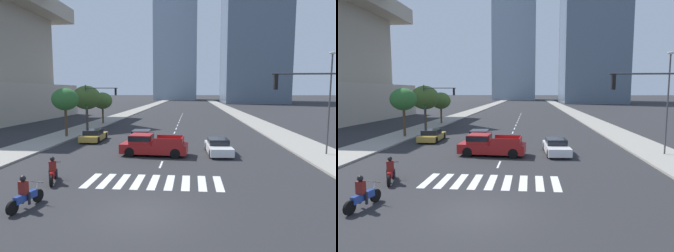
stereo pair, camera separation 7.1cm
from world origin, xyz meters
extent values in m
plane|color=#28282B|center=(0.00, 0.00, 0.00)|extent=(800.00, 800.00, 0.00)
cube|color=gray|center=(12.44, 30.00, 0.07)|extent=(4.00, 260.00, 0.15)
cube|color=gray|center=(-12.44, 30.00, 0.07)|extent=(4.00, 260.00, 0.15)
cube|color=silver|center=(-3.60, 4.22, 0.00)|extent=(0.45, 2.81, 0.01)
cube|color=silver|center=(-2.70, 4.22, 0.00)|extent=(0.45, 2.81, 0.01)
cube|color=silver|center=(-1.80, 4.22, 0.00)|extent=(0.45, 2.81, 0.01)
cube|color=silver|center=(-0.90, 4.22, 0.00)|extent=(0.45, 2.81, 0.01)
cube|color=silver|center=(0.00, 4.22, 0.00)|extent=(0.45, 2.81, 0.01)
cube|color=silver|center=(0.90, 4.22, 0.00)|extent=(0.45, 2.81, 0.01)
cube|color=silver|center=(1.80, 4.22, 0.00)|extent=(0.45, 2.81, 0.01)
cube|color=silver|center=(2.70, 4.22, 0.00)|extent=(0.45, 2.81, 0.01)
cube|color=silver|center=(3.60, 4.22, 0.00)|extent=(0.45, 2.81, 0.01)
cube|color=silver|center=(0.00, 8.22, 0.00)|extent=(0.14, 2.00, 0.01)
cube|color=silver|center=(0.00, 12.22, 0.00)|extent=(0.14, 2.00, 0.01)
cube|color=silver|center=(0.00, 16.22, 0.00)|extent=(0.14, 2.00, 0.01)
cube|color=silver|center=(0.00, 20.22, 0.00)|extent=(0.14, 2.00, 0.01)
cube|color=silver|center=(0.00, 24.22, 0.00)|extent=(0.14, 2.00, 0.01)
cube|color=silver|center=(0.00, 28.22, 0.00)|extent=(0.14, 2.00, 0.01)
cube|color=silver|center=(0.00, 32.22, 0.00)|extent=(0.14, 2.00, 0.01)
cube|color=silver|center=(0.00, 36.22, 0.00)|extent=(0.14, 2.00, 0.01)
cube|color=silver|center=(0.00, 40.22, 0.00)|extent=(0.14, 2.00, 0.01)
cube|color=silver|center=(0.00, 44.22, 0.00)|extent=(0.14, 2.00, 0.01)
cube|color=silver|center=(0.00, 48.22, 0.00)|extent=(0.14, 2.00, 0.01)
cube|color=silver|center=(0.00, 52.22, 0.00)|extent=(0.14, 2.00, 0.01)
cube|color=silver|center=(0.00, 56.22, 0.00)|extent=(0.14, 2.00, 0.01)
cylinder|color=black|center=(-4.91, 0.81, 0.30)|extent=(0.24, 0.61, 0.60)
cylinder|color=black|center=(-5.22, -0.68, 0.30)|extent=(0.24, 0.61, 0.60)
cube|color=navy|center=(-5.07, 0.07, 0.52)|extent=(0.46, 1.23, 0.32)
cylinder|color=#B2B2B7|center=(-4.93, 0.71, 0.60)|extent=(0.12, 0.32, 0.67)
cylinder|color=black|center=(-4.92, 0.76, 0.97)|extent=(0.69, 0.18, 0.04)
cube|color=maroon|center=(-5.09, -0.03, 0.96)|extent=(0.40, 0.31, 0.55)
sphere|color=black|center=(-5.09, -0.03, 1.36)|extent=(0.26, 0.26, 0.26)
cylinder|color=black|center=(-5.24, 0.10, 0.47)|extent=(0.14, 0.14, 0.55)
cylinder|color=black|center=(-4.89, 0.03, 0.47)|extent=(0.14, 0.14, 0.55)
cylinder|color=black|center=(-5.85, 4.49, 0.30)|extent=(0.30, 0.61, 0.60)
cylinder|color=black|center=(-5.35, 2.97, 0.30)|extent=(0.30, 0.61, 0.60)
cube|color=maroon|center=(-5.60, 3.73, 0.52)|extent=(0.60, 1.28, 0.32)
cylinder|color=#B2B2B7|center=(-5.82, 4.39, 0.60)|extent=(0.16, 0.32, 0.67)
cylinder|color=black|center=(-5.83, 4.44, 0.97)|extent=(0.68, 0.25, 0.04)
cube|color=maroon|center=(-5.57, 3.64, 0.96)|extent=(0.42, 0.34, 0.55)
sphere|color=black|center=(-5.57, 3.64, 1.36)|extent=(0.26, 0.26, 0.26)
cylinder|color=black|center=(-5.77, 3.68, 0.47)|extent=(0.15, 0.15, 0.55)
cylinder|color=black|center=(-5.43, 3.79, 0.47)|extent=(0.15, 0.15, 0.55)
cube|color=maroon|center=(-0.85, 11.17, 0.59)|extent=(5.36, 2.34, 0.75)
cube|color=maroon|center=(-1.89, 11.24, 1.32)|extent=(1.80, 1.93, 0.70)
cube|color=black|center=(-1.89, 11.24, 1.40)|extent=(1.82, 1.97, 0.39)
cube|color=maroon|center=(0.24, 10.14, 1.25)|extent=(2.20, 0.23, 0.55)
cube|color=maroon|center=(0.37, 12.03, 1.25)|extent=(2.20, 0.23, 0.55)
cube|color=maroon|center=(1.40, 11.01, 1.25)|extent=(0.21, 1.90, 0.55)
cylinder|color=black|center=(-2.68, 10.41, 0.38)|extent=(0.78, 0.31, 0.76)
cylinder|color=black|center=(-2.56, 12.17, 0.38)|extent=(0.78, 0.31, 0.76)
cylinder|color=black|center=(0.87, 10.16, 0.38)|extent=(0.78, 0.31, 0.76)
cylinder|color=black|center=(0.99, 11.93, 0.38)|extent=(0.78, 0.31, 0.76)
cube|color=black|center=(-2.77, 16.47, 0.50)|extent=(1.99, 4.63, 0.68)
cube|color=black|center=(-2.76, 16.24, 1.08)|extent=(1.69, 2.11, 0.49)
cylinder|color=black|center=(-3.65, 18.00, 0.32)|extent=(0.24, 0.65, 0.64)
cylinder|color=black|center=(-1.98, 18.05, 0.32)|extent=(0.24, 0.65, 0.64)
cylinder|color=black|center=(-3.56, 14.89, 0.32)|extent=(0.24, 0.65, 0.64)
cylinder|color=black|center=(-1.89, 14.95, 0.32)|extent=(0.24, 0.65, 0.64)
cube|color=silver|center=(4.28, 12.15, 0.47)|extent=(2.05, 4.56, 0.61)
cube|color=black|center=(4.27, 12.37, 1.00)|extent=(1.69, 2.10, 0.46)
cylinder|color=black|center=(5.18, 10.68, 0.32)|extent=(0.26, 0.65, 0.64)
cylinder|color=black|center=(3.57, 10.59, 0.32)|extent=(0.26, 0.65, 0.64)
cylinder|color=black|center=(5.00, 13.71, 0.32)|extent=(0.26, 0.65, 0.64)
cylinder|color=black|center=(3.39, 13.62, 0.32)|extent=(0.26, 0.65, 0.64)
cube|color=#B28E38|center=(-7.89, 17.46, 0.44)|extent=(1.93, 4.32, 0.55)
cube|color=black|center=(-7.88, 17.25, 0.96)|extent=(1.65, 1.96, 0.49)
cylinder|color=black|center=(-8.74, 18.89, 0.32)|extent=(0.24, 0.65, 0.64)
cylinder|color=black|center=(-7.11, 18.94, 0.32)|extent=(0.24, 0.65, 0.64)
cylinder|color=black|center=(-8.66, 15.99, 0.32)|extent=(0.24, 0.65, 0.64)
cylinder|color=black|center=(-7.03, 16.04, 0.32)|extent=(0.24, 0.65, 0.64)
cylinder|color=#333335|center=(9.10, 5.86, 6.06)|extent=(4.89, 0.10, 0.10)
cube|color=black|center=(6.90, 5.86, 5.61)|extent=(0.20, 0.28, 0.90)
sphere|color=red|center=(6.90, 5.86, 5.91)|extent=(0.18, 0.18, 0.18)
sphere|color=orange|center=(6.90, 5.86, 5.61)|extent=(0.18, 0.18, 0.18)
sphere|color=green|center=(6.90, 5.86, 5.31)|extent=(0.18, 0.18, 0.18)
cylinder|color=#333335|center=(-11.24, 24.59, 3.01)|extent=(0.14, 0.14, 5.73)
cylinder|color=#333335|center=(-9.19, 24.59, 5.48)|extent=(4.10, 0.10, 0.10)
cube|color=black|center=(-7.39, 24.59, 5.03)|extent=(0.20, 0.28, 0.90)
sphere|color=red|center=(-7.39, 24.59, 5.33)|extent=(0.18, 0.18, 0.18)
sphere|color=orange|center=(-7.39, 24.59, 5.03)|extent=(0.18, 0.18, 0.18)
sphere|color=green|center=(-7.39, 24.59, 4.73)|extent=(0.18, 0.18, 0.18)
cube|color=#19662D|center=(-11.24, 24.59, 3.15)|extent=(0.60, 0.04, 0.18)
cylinder|color=#3F3F42|center=(12.74, 12.07, 4.01)|extent=(0.12, 0.12, 7.72)
ellipsoid|color=beige|center=(12.74, 12.07, 7.97)|extent=(0.50, 0.24, 0.20)
cylinder|color=#4C3823|center=(-11.64, 19.40, 1.62)|extent=(0.28, 0.28, 2.93)
ellipsoid|color=#2D662D|center=(-11.64, 19.40, 4.22)|extent=(2.84, 2.84, 2.42)
cylinder|color=#4C3823|center=(-11.64, 25.98, 1.48)|extent=(0.28, 0.28, 2.66)
ellipsoid|color=#426028|center=(-11.64, 25.98, 4.26)|extent=(3.63, 3.63, 3.08)
cylinder|color=#4C3823|center=(-11.64, 32.88, 1.30)|extent=(0.28, 0.28, 2.30)
ellipsoid|color=#426028|center=(-11.64, 32.88, 3.64)|extent=(2.98, 2.98, 2.54)
cube|color=slate|center=(28.52, 122.34, 43.59)|extent=(25.50, 29.26, 87.18)
camera|label=1|loc=(2.08, -11.73, 5.06)|focal=31.52mm
camera|label=2|loc=(2.16, -11.73, 5.06)|focal=31.52mm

